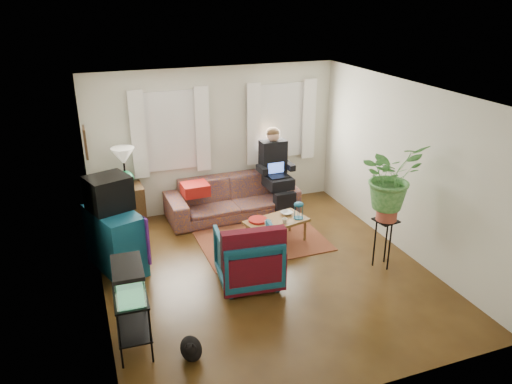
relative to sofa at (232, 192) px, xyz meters
name	(u,v)px	position (x,y,z in m)	size (l,w,h in m)	color
floor	(266,272)	(-0.16, -2.05, -0.46)	(4.50, 5.00, 0.01)	#4F2B14
ceiling	(267,93)	(-0.16, -2.05, 2.14)	(4.50, 5.00, 0.01)	white
wall_back	(215,140)	(-0.16, 0.45, 0.84)	(4.50, 0.01, 2.60)	silver
wall_front	(365,283)	(-0.16, -4.55, 0.84)	(4.50, 0.01, 2.60)	silver
wall_left	(93,213)	(-2.41, -2.05, 0.84)	(0.01, 5.00, 2.60)	silver
wall_right	(406,169)	(2.09, -2.05, 0.84)	(0.01, 5.00, 2.60)	silver
window_left	(170,131)	(-0.96, 0.43, 1.09)	(1.08, 0.04, 1.38)	white
window_right	(280,121)	(1.09, 0.43, 1.09)	(1.08, 0.04, 1.38)	white
curtains_left	(171,132)	(-0.96, 0.35, 1.09)	(1.36, 0.06, 1.50)	white
curtains_right	(282,122)	(1.09, 0.35, 1.09)	(1.36, 0.06, 1.50)	white
picture_frame	(86,142)	(-2.37, -1.20, 1.49)	(0.04, 0.32, 0.40)	#3D2616
area_rug	(260,238)	(0.14, -1.06, -0.45)	(2.00, 1.60, 0.01)	brown
sofa	(232,192)	(0.00, 0.00, 0.00)	(2.33, 0.92, 0.91)	brown
seated_person	(275,173)	(0.84, 0.02, 0.24)	(0.58, 0.72, 1.39)	black
side_table	(128,207)	(-1.81, 0.16, -0.08)	(0.51, 0.51, 0.75)	#372314
table_lamp	(124,168)	(-1.81, 0.16, 0.61)	(0.38, 0.38, 0.68)	white
dresser	(116,240)	(-2.15, -1.18, 0.00)	(0.51, 1.01, 0.91)	#135473
crt_tv	(108,193)	(-2.16, -1.08, 0.70)	(0.56, 0.51, 0.49)	black
aquarium_stand	(133,322)	(-2.16, -3.09, -0.10)	(0.36, 0.64, 0.72)	black
aquarium	(128,280)	(-2.16, -3.09, 0.45)	(0.32, 0.59, 0.38)	#7FD899
black_cat	(191,347)	(-1.60, -3.47, -0.30)	(0.24, 0.36, 0.31)	black
armchair	(248,255)	(-0.48, -2.21, -0.03)	(0.83, 0.77, 0.85)	navy
serape_throw	(254,255)	(-0.51, -2.53, 0.15)	(0.85, 0.20, 0.70)	#9E0A0A
coffee_table	(276,231)	(0.33, -1.27, -0.25)	(0.97, 0.53, 0.40)	brown
cup_a	(268,223)	(0.14, -1.41, -0.01)	(0.11, 0.11, 0.09)	white
cup_b	(285,221)	(0.41, -1.42, -0.01)	(0.09, 0.09, 0.08)	beige
bowl	(287,213)	(0.57, -1.13, -0.03)	(0.19, 0.19, 0.05)	white
snack_tray	(258,220)	(0.04, -1.20, -0.04)	(0.30, 0.30, 0.04)	#B21414
birdcage	(299,210)	(0.69, -1.33, 0.09)	(0.16, 0.16, 0.28)	#115B6B
plant_stand	(383,243)	(1.52, -2.48, -0.08)	(0.32, 0.32, 0.75)	black
potted_plant	(390,186)	(1.52, -2.48, 0.81)	(0.86, 0.74, 0.95)	#599947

